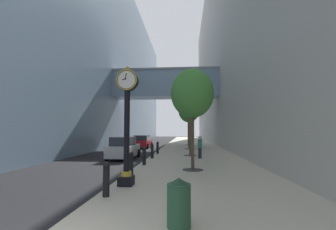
{
  "coord_description": "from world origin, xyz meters",
  "views": [
    {
      "loc": [
        2.91,
        -3.38,
        2.23
      ],
      "look_at": [
        1.08,
        20.02,
        3.82
      ],
      "focal_mm": 24.37,
      "sensor_mm": 36.0,
      "label": 1
    }
  ],
  "objects_px": {
    "bollard_nearest": "(106,178)",
    "street_tree_mid_far": "(189,111)",
    "bollard_fourth": "(152,151)",
    "bollard_third": "(144,155)",
    "pedestrian_walking": "(200,146)",
    "car_silver_near": "(124,148)",
    "street_tree_far": "(188,108)",
    "street_tree_mid_near": "(190,91)",
    "bollard_fifth": "(158,147)",
    "street_clock": "(127,119)",
    "street_tree_near": "(192,94)",
    "trash_bin": "(179,202)",
    "car_red_mid": "(142,142)",
    "bollard_second": "(131,163)"
  },
  "relations": [
    {
      "from": "street_tree_mid_far",
      "to": "trash_bin",
      "type": "relative_size",
      "value": 5.47
    },
    {
      "from": "bollard_third",
      "to": "trash_bin",
      "type": "bearing_deg",
      "value": -74.78
    },
    {
      "from": "street_tree_near",
      "to": "bollard_second",
      "type": "bearing_deg",
      "value": -148.4
    },
    {
      "from": "bollard_fourth",
      "to": "bollard_nearest",
      "type": "bearing_deg",
      "value": -90.0
    },
    {
      "from": "bollard_fourth",
      "to": "street_tree_mid_far",
      "type": "relative_size",
      "value": 0.19
    },
    {
      "from": "street_tree_near",
      "to": "street_tree_mid_far",
      "type": "height_order",
      "value": "street_tree_mid_far"
    },
    {
      "from": "bollard_fourth",
      "to": "street_tree_near",
      "type": "xyz_separation_m",
      "value": [
        2.89,
        -4.84,
        3.5
      ]
    },
    {
      "from": "street_clock",
      "to": "pedestrian_walking",
      "type": "distance_m",
      "value": 9.44
    },
    {
      "from": "bollard_nearest",
      "to": "street_tree_mid_near",
      "type": "distance_m",
      "value": 13.31
    },
    {
      "from": "street_tree_far",
      "to": "bollard_nearest",
      "type": "bearing_deg",
      "value": -96.34
    },
    {
      "from": "bollard_fifth",
      "to": "trash_bin",
      "type": "height_order",
      "value": "bollard_fifth"
    },
    {
      "from": "bollard_third",
      "to": "pedestrian_walking",
      "type": "xyz_separation_m",
      "value": [
        3.58,
        3.55,
        0.32
      ]
    },
    {
      "from": "bollard_fifth",
      "to": "pedestrian_walking",
      "type": "distance_m",
      "value": 4.72
    },
    {
      "from": "car_red_mid",
      "to": "bollard_third",
      "type": "bearing_deg",
      "value": -78.73
    },
    {
      "from": "bollard_nearest",
      "to": "car_silver_near",
      "type": "relative_size",
      "value": 0.27
    },
    {
      "from": "street_tree_near",
      "to": "street_tree_mid_near",
      "type": "bearing_deg",
      "value": 90.0
    },
    {
      "from": "street_clock",
      "to": "bollard_fifth",
      "type": "relative_size",
      "value": 4.22
    },
    {
      "from": "bollard_fourth",
      "to": "pedestrian_walking",
      "type": "height_order",
      "value": "pedestrian_walking"
    },
    {
      "from": "street_tree_mid_far",
      "to": "street_tree_near",
      "type": "bearing_deg",
      "value": -90.0
    },
    {
      "from": "bollard_nearest",
      "to": "street_tree_mid_far",
      "type": "bearing_deg",
      "value": 81.36
    },
    {
      "from": "bollard_nearest",
      "to": "car_red_mid",
      "type": "xyz_separation_m",
      "value": [
        -3.02,
        21.79,
        0.08
      ]
    },
    {
      "from": "street_tree_mid_far",
      "to": "street_tree_far",
      "type": "bearing_deg",
      "value": 90.0
    },
    {
      "from": "bollard_nearest",
      "to": "car_silver_near",
      "type": "height_order",
      "value": "car_silver_near"
    },
    {
      "from": "bollard_fourth",
      "to": "street_tree_mid_far",
      "type": "distance_m",
      "value": 10.25
    },
    {
      "from": "car_silver_near",
      "to": "bollard_fifth",
      "type": "bearing_deg",
      "value": 49.2
    },
    {
      "from": "street_clock",
      "to": "car_silver_near",
      "type": "xyz_separation_m",
      "value": [
        -2.6,
        9.03,
        -1.84
      ]
    },
    {
      "from": "bollard_nearest",
      "to": "street_tree_far",
      "type": "distance_m",
      "value": 26.57
    },
    {
      "from": "bollard_second",
      "to": "street_tree_far",
      "type": "xyz_separation_m",
      "value": [
        2.89,
        22.66,
        4.81
      ]
    },
    {
      "from": "street_tree_far",
      "to": "pedestrian_walking",
      "type": "relative_size",
      "value": 4.11
    },
    {
      "from": "bollard_third",
      "to": "street_clock",
      "type": "bearing_deg",
      "value": -87.18
    },
    {
      "from": "bollard_fifth",
      "to": "street_tree_far",
      "type": "xyz_separation_m",
      "value": [
        2.89,
        12.74,
        4.81
      ]
    },
    {
      "from": "street_tree_mid_far",
      "to": "trash_bin",
      "type": "height_order",
      "value": "street_tree_mid_far"
    },
    {
      "from": "street_tree_near",
      "to": "street_tree_far",
      "type": "relative_size",
      "value": 0.78
    },
    {
      "from": "trash_bin",
      "to": "street_tree_near",
      "type": "bearing_deg",
      "value": 85.9
    },
    {
      "from": "street_tree_mid_near",
      "to": "street_tree_far",
      "type": "xyz_separation_m",
      "value": [
        0.0,
        13.92,
        -0.06
      ]
    },
    {
      "from": "bollard_third",
      "to": "pedestrian_walking",
      "type": "distance_m",
      "value": 5.05
    },
    {
      "from": "street_tree_near",
      "to": "car_red_mid",
      "type": "bearing_deg",
      "value": 109.48
    },
    {
      "from": "street_tree_mid_near",
      "to": "car_silver_near",
      "type": "height_order",
      "value": "street_tree_mid_near"
    },
    {
      "from": "street_clock",
      "to": "bollard_nearest",
      "type": "relative_size",
      "value": 4.22
    },
    {
      "from": "street_tree_near",
      "to": "street_tree_mid_far",
      "type": "relative_size",
      "value": 0.95
    },
    {
      "from": "bollard_fifth",
      "to": "trash_bin",
      "type": "distance_m",
      "value": 15.52
    },
    {
      "from": "bollard_fifth",
      "to": "street_tree_far",
      "type": "height_order",
      "value": "street_tree_far"
    },
    {
      "from": "street_tree_mid_far",
      "to": "trash_bin",
      "type": "xyz_separation_m",
      "value": [
        -0.51,
        -21.11,
        -3.81
      ]
    },
    {
      "from": "street_tree_mid_far",
      "to": "street_tree_far",
      "type": "height_order",
      "value": "street_tree_far"
    },
    {
      "from": "street_clock",
      "to": "bollard_fourth",
      "type": "xyz_separation_m",
      "value": [
        -0.25,
        8.44,
        -1.96
      ]
    },
    {
      "from": "pedestrian_walking",
      "to": "car_red_mid",
      "type": "height_order",
      "value": "pedestrian_walking"
    },
    {
      "from": "street_tree_mid_near",
      "to": "car_silver_near",
      "type": "relative_size",
      "value": 1.73
    },
    {
      "from": "street_tree_near",
      "to": "street_tree_mid_far",
      "type": "xyz_separation_m",
      "value": [
        0.0,
        13.92,
        0.28
      ]
    },
    {
      "from": "street_clock",
      "to": "street_tree_far",
      "type": "height_order",
      "value": "street_tree_far"
    },
    {
      "from": "bollard_fourth",
      "to": "street_tree_mid_near",
      "type": "height_order",
      "value": "street_tree_mid_near"
    }
  ]
}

